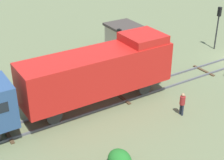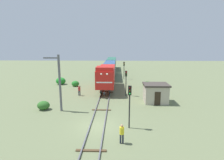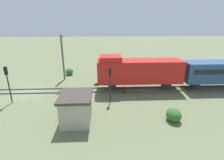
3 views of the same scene
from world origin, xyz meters
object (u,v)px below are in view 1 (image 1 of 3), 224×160
at_px(traffic_signal_mid, 119,44).
at_px(relay_hut, 124,38).
at_px(locomotive, 100,70).
at_px(traffic_signal_near, 218,20).
at_px(worker_by_signal, 182,102).

xyz_separation_m(traffic_signal_mid, relay_hut, (4.10, -3.30, -1.47)).
bearing_deg(relay_hut, traffic_signal_mid, 141.16).
height_order(locomotive, traffic_signal_near, locomotive).
xyz_separation_m(traffic_signal_near, worker_by_signal, (-7.40, 11.21, -1.99)).
relative_size(locomotive, traffic_signal_mid, 2.83).
height_order(locomotive, relay_hut, locomotive).
xyz_separation_m(traffic_signal_near, traffic_signal_mid, (0.20, 11.45, -0.13)).
bearing_deg(traffic_signal_near, relay_hut, 62.17).
relative_size(traffic_signal_mid, relay_hut, 1.17).
bearing_deg(traffic_signal_mid, worker_by_signal, -178.22).
xyz_separation_m(traffic_signal_mid, worker_by_signal, (-7.60, -0.24, -1.86)).
bearing_deg(worker_by_signal, traffic_signal_mid, -178.52).
height_order(worker_by_signal, relay_hut, relay_hut).
distance_m(traffic_signal_near, traffic_signal_mid, 11.45).
height_order(traffic_signal_mid, worker_by_signal, traffic_signal_mid).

